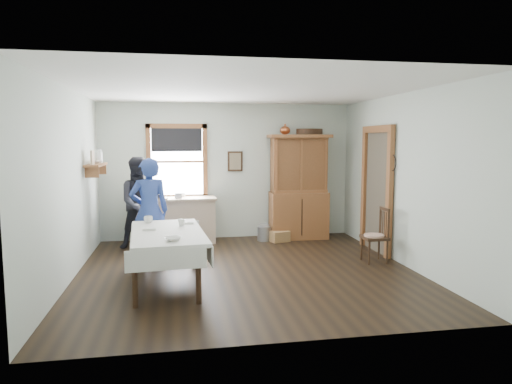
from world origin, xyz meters
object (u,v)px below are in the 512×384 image
china_hutch (299,187)px  pail (264,234)px  spindle_chair (375,235)px  wicker_basket (279,236)px  work_counter (176,220)px  dining_table (168,258)px  woman_blue (149,215)px  figure_dark (141,206)px

china_hutch → pail: china_hutch is taller
spindle_chair → wicker_basket: (-1.17, 1.75, -0.34)m
work_counter → wicker_basket: (1.99, -0.25, -0.33)m
china_hutch → wicker_basket: (-0.45, -0.26, -0.94)m
dining_table → wicker_basket: bearing=48.5°
work_counter → pail: work_counter is taller
woman_blue → work_counter: bearing=-115.9°
dining_table → pail: (1.82, 2.51, -0.23)m
pail → wicker_basket: 0.31m
china_hutch → pail: bearing=-169.0°
dining_table → woman_blue: bearing=104.0°
work_counter → wicker_basket: bearing=-9.3°
dining_table → wicker_basket: 3.17m
work_counter → dining_table: size_ratio=0.82×
china_hutch → work_counter: bearing=-178.3°
dining_table → spindle_chair: 3.33m
china_hutch → figure_dark: size_ratio=1.34×
figure_dark → spindle_chair: bearing=-36.5°
china_hutch → dining_table: 3.72m
spindle_chair → pail: size_ratio=3.21×
work_counter → woman_blue: (-0.41, -1.40, 0.34)m
work_counter → figure_dark: 0.78m
china_hutch → woman_blue: china_hutch is taller
dining_table → pail: 3.10m
pail → wicker_basket: bearing=-25.9°
pail → wicker_basket: pail is taller
dining_table → wicker_basket: (2.10, 2.37, -0.27)m
china_hutch → dining_table: (-2.55, -2.63, -0.67)m
woman_blue → china_hutch: bearing=-163.2°
spindle_chair → wicker_basket: spindle_chair is taller
pail → figure_dark: 2.42m
work_counter → figure_dark: (-0.62, -0.33, 0.34)m
wicker_basket → woman_blue: size_ratio=0.23×
dining_table → figure_dark: figure_dark is taller
work_counter → figure_dark: size_ratio=0.99×
china_hutch → figure_dark: china_hutch is taller
spindle_chair → pail: (-1.45, 1.88, -0.31)m
china_hutch → dining_table: china_hutch is taller
china_hutch → spindle_chair: (0.72, -2.01, -0.59)m
work_counter → woman_blue: bearing=-108.4°
china_hutch → figure_dark: bearing=-172.3°
spindle_chair → figure_dark: 4.14m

